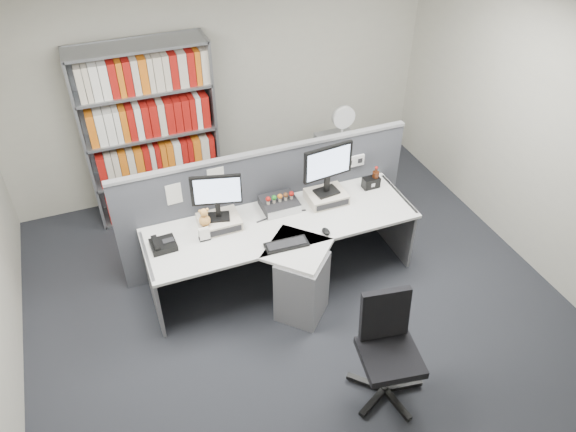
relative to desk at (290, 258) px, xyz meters
name	(u,v)px	position (x,y,z in m)	size (l,w,h in m)	color
ground	(314,335)	(0.00, -0.60, -0.46)	(5.50, 5.50, 0.00)	#27292E
room_shell	(321,173)	(0.00, -0.60, 1.33)	(5.04, 5.54, 2.72)	#B5B2A2
partition	(267,203)	(0.00, 0.65, 0.19)	(3.00, 0.08, 1.27)	#46484F
desk	(290,258)	(0.00, 0.00, 0.00)	(2.60, 1.20, 0.72)	silver
monitor_riser_left	(219,222)	(-0.56, 0.38, 0.31)	(0.38, 0.31, 0.10)	beige
monitor_riser_right	(326,197)	(0.54, 0.38, 0.31)	(0.38, 0.31, 0.10)	beige
monitor_left	(217,193)	(-0.56, 0.38, 0.64)	(0.45, 0.19, 0.47)	black
monitor_right	(328,166)	(0.54, 0.38, 0.68)	(0.51, 0.19, 0.52)	black
desktop_pc	(279,204)	(0.06, 0.44, 0.31)	(0.35, 0.31, 0.09)	black
figurines	(280,197)	(0.06, 0.43, 0.41)	(0.29, 0.05, 0.09)	beige
keyboard	(286,244)	(-0.08, -0.10, 0.28)	(0.40, 0.17, 0.03)	black
mouse	(326,231)	(0.33, -0.07, 0.28)	(0.07, 0.11, 0.04)	black
desk_phone	(163,245)	(-1.12, 0.27, 0.30)	(0.23, 0.21, 0.10)	black
desk_calendar	(204,235)	(-0.74, 0.25, 0.32)	(0.10, 0.08, 0.13)	black
plush_toy	(204,218)	(-0.71, 0.33, 0.44)	(0.11, 0.11, 0.18)	gold
speaker	(371,183)	(1.06, 0.43, 0.32)	(0.17, 0.10, 0.12)	black
cola_bottle	(375,179)	(1.11, 0.43, 0.35)	(0.07, 0.07, 0.23)	#3F190A
shelving_unit	(151,136)	(-0.90, 1.85, 0.52)	(1.41, 0.40, 2.00)	gray
filing_cabinet	(340,166)	(1.20, 1.40, -0.11)	(0.45, 0.61, 0.70)	gray
desk_fan	(343,120)	(1.20, 1.40, 0.53)	(0.27, 0.16, 0.45)	white
office_chair	(387,346)	(0.32, -1.29, 0.06)	(0.63, 0.63, 0.96)	silver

